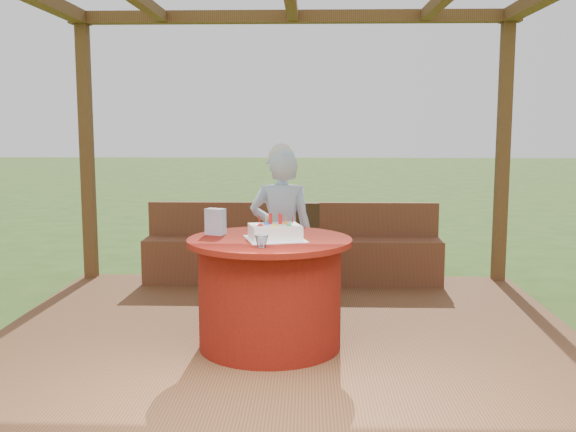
# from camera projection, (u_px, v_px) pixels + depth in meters

# --- Properties ---
(ground) EXTENTS (60.00, 60.00, 0.00)m
(ground) POSITION_uv_depth(u_px,v_px,m) (287.00, 348.00, 5.21)
(ground) COLOR #2F511B
(ground) RESTS_ON ground
(deck) EXTENTS (4.50, 4.00, 0.12)m
(deck) POSITION_uv_depth(u_px,v_px,m) (287.00, 341.00, 5.20)
(deck) COLOR brown
(deck) RESTS_ON ground
(pergola) EXTENTS (4.50, 4.00, 2.72)m
(pergola) POSITION_uv_depth(u_px,v_px,m) (287.00, 29.00, 4.89)
(pergola) COLOR brown
(pergola) RESTS_ON deck
(bench) EXTENTS (3.00, 0.42, 0.80)m
(bench) POSITION_uv_depth(u_px,v_px,m) (292.00, 256.00, 6.86)
(bench) COLOR brown
(bench) RESTS_ON deck
(table) EXTENTS (1.17, 1.17, 0.80)m
(table) POSITION_uv_depth(u_px,v_px,m) (270.00, 292.00, 4.84)
(table) COLOR maroon
(table) RESTS_ON deck
(chair) EXTENTS (0.44, 0.44, 0.88)m
(chair) POSITION_uv_depth(u_px,v_px,m) (296.00, 247.00, 6.13)
(chair) COLOR #342310
(chair) RESTS_ON deck
(elderly_woman) EXTENTS (0.52, 0.34, 1.45)m
(elderly_woman) POSITION_uv_depth(u_px,v_px,m) (282.00, 233.00, 5.44)
(elderly_woman) COLOR #9DC4EA
(elderly_woman) RESTS_ON deck
(birthday_cake) EXTENTS (0.48, 0.48, 0.18)m
(birthday_cake) POSITION_uv_depth(u_px,v_px,m) (275.00, 232.00, 4.74)
(birthday_cake) COLOR white
(birthday_cake) RESTS_ON table
(gift_bag) EXTENTS (0.16, 0.13, 0.19)m
(gift_bag) POSITION_uv_depth(u_px,v_px,m) (215.00, 222.00, 4.94)
(gift_bag) COLOR pink
(gift_bag) RESTS_ON table
(drinking_glass) EXTENTS (0.11, 0.11, 0.08)m
(drinking_glass) POSITION_uv_depth(u_px,v_px,m) (262.00, 241.00, 4.42)
(drinking_glass) COLOR white
(drinking_glass) RESTS_ON table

